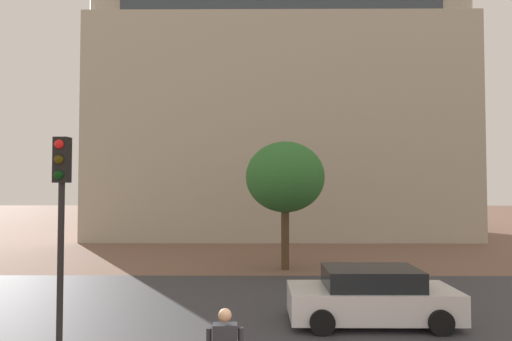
# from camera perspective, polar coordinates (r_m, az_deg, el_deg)

# --- Properties ---
(ground_plane) EXTENTS (120.00, 120.00, 0.00)m
(ground_plane) POSITION_cam_1_polar(r_m,az_deg,el_deg) (16.38, 0.72, -15.23)
(ground_plane) COLOR brown
(street_asphalt_strip) EXTENTS (120.00, 8.15, 0.00)m
(street_asphalt_strip) POSITION_cam_1_polar(r_m,az_deg,el_deg) (13.72, 0.79, -17.86)
(street_asphalt_strip) COLOR #38383D
(street_asphalt_strip) RESTS_ON ground_plane
(landmark_building) EXTENTS (26.57, 11.39, 35.44)m
(landmark_building) POSITION_cam_1_polar(r_m,az_deg,el_deg) (32.86, 2.56, 9.35)
(landmark_building) COLOR #B2A893
(landmark_building) RESTS_ON ground_plane
(car_white) EXTENTS (4.48, 2.03, 1.49)m
(car_white) POSITION_cam_1_polar(r_m,az_deg,el_deg) (12.19, 15.56, -16.34)
(car_white) COLOR silver
(car_white) RESTS_ON ground_plane
(traffic_light_pole) EXTENTS (0.28, 0.34, 4.70)m
(traffic_light_pole) POSITION_cam_1_polar(r_m,az_deg,el_deg) (9.02, -25.22, -4.82)
(traffic_light_pole) COLOR black
(traffic_light_pole) RESTS_ON ground_plane
(tree_curb_far) EXTENTS (3.52, 3.52, 5.70)m
(tree_curb_far) POSITION_cam_1_polar(r_m,az_deg,el_deg) (18.57, 4.01, -0.95)
(tree_curb_far) COLOR #4C3823
(tree_curb_far) RESTS_ON ground_plane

